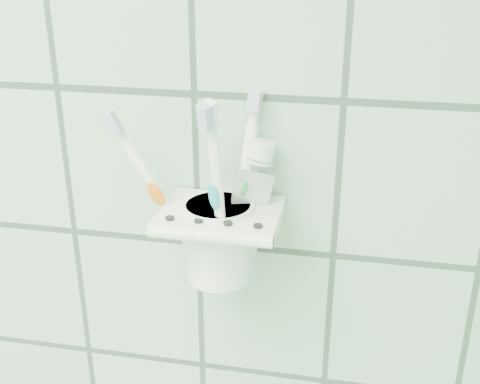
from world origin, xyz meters
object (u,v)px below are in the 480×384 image
(cup, at_px, (219,238))
(toothpaste_tube, at_px, (234,198))
(toothbrush_orange, at_px, (224,183))
(toothbrush_pink, at_px, (202,185))
(toothbrush_blue, at_px, (230,190))
(holder_bracket, at_px, (221,216))

(cup, height_order, toothpaste_tube, toothpaste_tube)
(cup, height_order, toothbrush_orange, toothbrush_orange)
(toothbrush_pink, distance_m, toothbrush_blue, 0.03)
(holder_bracket, relative_size, toothbrush_pink, 0.65)
(cup, xyz_separation_m, toothbrush_orange, (0.01, -0.01, 0.07))
(toothpaste_tube, bearing_deg, toothbrush_orange, -136.06)
(cup, bearing_deg, toothpaste_tube, 22.04)
(cup, distance_m, toothbrush_orange, 0.07)
(toothbrush_blue, bearing_deg, toothbrush_orange, 167.65)
(holder_bracket, relative_size, cup, 1.42)
(toothbrush_pink, height_order, toothpaste_tube, toothbrush_pink)
(holder_bracket, height_order, toothpaste_tube, toothpaste_tube)
(holder_bracket, height_order, toothbrush_orange, toothbrush_orange)
(toothbrush_pink, xyz_separation_m, toothbrush_blue, (0.03, -0.01, 0.00))
(toothbrush_blue, bearing_deg, cup, 156.46)
(toothbrush_blue, bearing_deg, toothbrush_pink, 175.08)
(toothbrush_pink, relative_size, toothbrush_orange, 0.91)
(toothbrush_blue, height_order, toothpaste_tube, toothbrush_blue)
(toothbrush_orange, bearing_deg, toothpaste_tube, 96.56)
(toothbrush_blue, height_order, toothbrush_orange, toothbrush_orange)
(toothbrush_pink, relative_size, toothpaste_tube, 1.23)
(cup, height_order, toothbrush_pink, toothbrush_pink)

